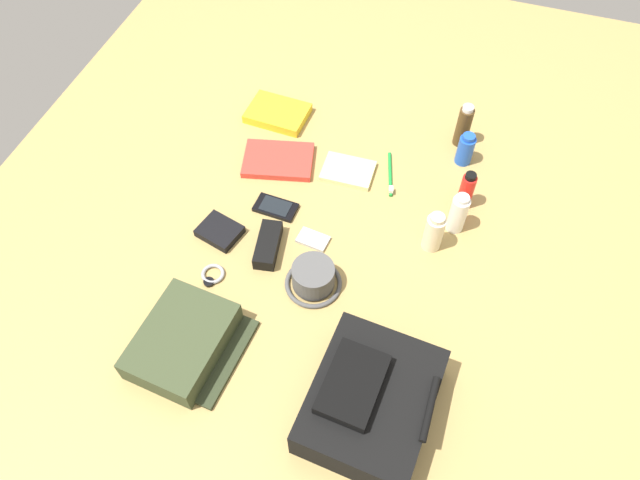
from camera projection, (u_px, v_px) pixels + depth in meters
name	position (u px, v px, depth m)	size (l,w,h in m)	color
ground_plane	(320.00, 251.00, 1.63)	(2.64, 2.02, 0.02)	#A98C4E
backpack	(370.00, 400.00, 1.32)	(0.34, 0.28, 0.13)	black
toiletry_pouch	(184.00, 342.00, 1.43)	(0.27, 0.26, 0.07)	#384228
bucket_hat	(313.00, 278.00, 1.53)	(0.15, 0.15, 0.07)	#505050
cologne_bottle	(464.00, 126.00, 1.80)	(0.04, 0.04, 0.15)	#473319
deodorant_spray	(465.00, 149.00, 1.77)	(0.05, 0.05, 0.11)	blue
sunscreen_spray	(466.00, 191.00, 1.66)	(0.04, 0.04, 0.13)	red
toothpaste_tube	(458.00, 213.00, 1.61)	(0.05, 0.05, 0.13)	white
lotion_bottle	(434.00, 232.00, 1.58)	(0.05, 0.05, 0.13)	beige
paperback_novel	(278.00, 114.00, 1.91)	(0.14, 0.19, 0.03)	yellow
travel_guidebook	(278.00, 160.00, 1.80)	(0.19, 0.23, 0.02)	red
cell_phone	(276.00, 207.00, 1.70)	(0.07, 0.12, 0.01)	black
media_player	(313.00, 239.00, 1.64)	(0.06, 0.09, 0.01)	#B7B7BC
wristwatch	(212.00, 275.00, 1.57)	(0.07, 0.06, 0.01)	#99999E
toothbrush	(390.00, 176.00, 1.77)	(0.16, 0.05, 0.02)	#198C33
wallet	(220.00, 231.00, 1.64)	(0.09, 0.11, 0.02)	black
notepad	(348.00, 171.00, 1.78)	(0.11, 0.15, 0.02)	beige
sunglasses_case	(268.00, 245.00, 1.61)	(0.14, 0.06, 0.04)	black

